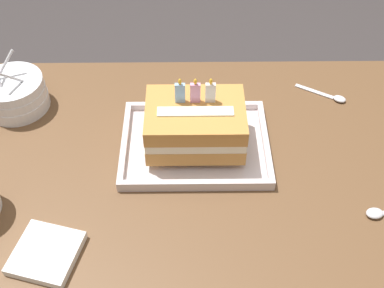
# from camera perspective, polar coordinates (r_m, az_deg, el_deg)

# --- Properties ---
(dining_table) EXTENTS (1.06, 0.67, 0.71)m
(dining_table) POSITION_cam_1_polar(r_m,az_deg,el_deg) (1.08, -0.35, -5.95)
(dining_table) COLOR brown
(dining_table) RESTS_ON ground_plane
(foil_tray) EXTENTS (0.31, 0.24, 0.02)m
(foil_tray) POSITION_cam_1_polar(r_m,az_deg,el_deg) (1.01, 0.38, -0.10)
(foil_tray) COLOR silver
(foil_tray) RESTS_ON dining_table
(birthday_cake) EXTENTS (0.20, 0.15, 0.15)m
(birthday_cake) POSITION_cam_1_polar(r_m,az_deg,el_deg) (0.97, 0.39, 2.43)
(birthday_cake) COLOR #C3843E
(birthday_cake) RESTS_ON foil_tray
(bowl_stack) EXTENTS (0.15, 0.15, 0.13)m
(bowl_stack) POSITION_cam_1_polar(r_m,az_deg,el_deg) (1.16, -20.60, 5.71)
(bowl_stack) COLOR white
(bowl_stack) RESTS_ON dining_table
(serving_spoon_near_tray) EXTENTS (0.12, 0.08, 0.01)m
(serving_spoon_near_tray) POSITION_cam_1_polar(r_m,az_deg,el_deg) (1.18, 16.56, 5.49)
(serving_spoon_near_tray) COLOR silver
(serving_spoon_near_tray) RESTS_ON dining_table
(napkin_pile) EXTENTS (0.13, 0.13, 0.02)m
(napkin_pile) POSITION_cam_1_polar(r_m,az_deg,el_deg) (0.89, -17.17, -12.47)
(napkin_pile) COLOR white
(napkin_pile) RESTS_ON dining_table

